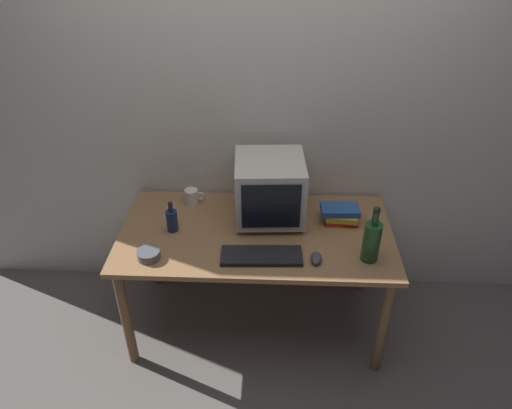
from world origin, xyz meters
TOP-DOWN VIEW (x-y plane):
  - ground_plane at (0.00, 0.00)m, footprint 6.00×6.00m
  - back_wall at (0.00, 0.45)m, footprint 4.00×0.08m
  - desk at (0.00, 0.00)m, footprint 1.52×0.78m
  - crt_monitor at (0.07, 0.14)m, footprint 0.40×0.41m
  - keyboard at (0.04, -0.23)m, footprint 0.43×0.17m
  - computer_mouse at (0.32, -0.24)m, footprint 0.07×0.10m
  - bottle_tall at (0.59, -0.21)m, footprint 0.09×0.09m
  - bottle_short at (-0.46, -0.01)m, footprint 0.06×0.06m
  - book_stack at (0.48, 0.12)m, footprint 0.22×0.18m
  - mug at (-0.40, 0.27)m, footprint 0.12×0.08m
  - cd_spindle at (-0.54, -0.25)m, footprint 0.12×0.12m

SIDE VIEW (x-z plane):
  - ground_plane at x=0.00m, z-range 0.00..0.00m
  - desk at x=0.00m, z-range 0.27..0.99m
  - keyboard at x=0.04m, z-range 0.71..0.74m
  - computer_mouse at x=0.32m, z-range 0.71..0.75m
  - cd_spindle at x=-0.54m, z-range 0.71..0.76m
  - mug at x=-0.40m, z-range 0.71..0.80m
  - book_stack at x=0.48m, z-range 0.71..0.81m
  - bottle_short at x=-0.46m, z-range 0.69..0.88m
  - bottle_tall at x=0.59m, z-range 0.67..1.00m
  - crt_monitor at x=0.07m, z-range 0.72..1.09m
  - back_wall at x=0.00m, z-range 0.00..2.50m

